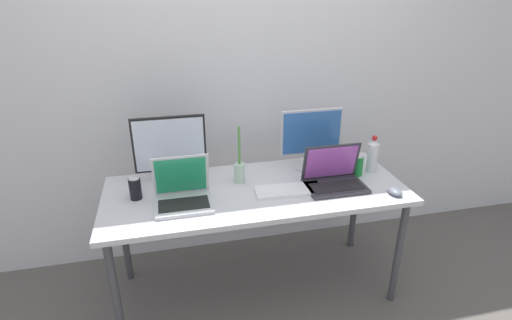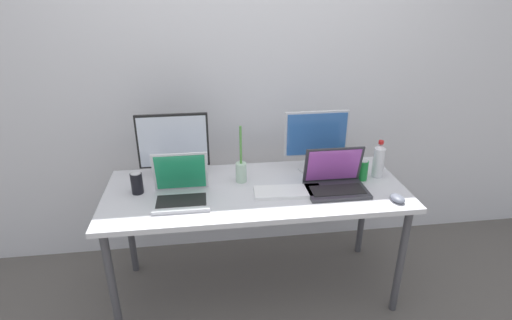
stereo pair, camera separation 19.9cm
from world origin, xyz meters
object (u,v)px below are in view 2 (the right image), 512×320
Objects in this scene: soda_can_near_keyboard at (137,183)px; bamboo_vase at (241,170)px; keyboard_main at (288,192)px; soda_can_by_laptop at (362,170)px; water_bottle at (379,160)px; monitor_left at (173,146)px; monitor_center at (316,140)px; work_desk at (256,198)px; laptop_silver at (181,189)px; laptop_secondary at (335,180)px; mouse_by_keyboard at (397,198)px.

bamboo_vase reaches higher than soda_can_near_keyboard.
soda_can_by_laptop reaches higher than keyboard_main.
bamboo_vase is at bearing 177.23° from water_bottle.
soda_can_near_keyboard is (-0.84, 0.12, 0.05)m from keyboard_main.
monitor_center is at bearing 0.27° from monitor_left.
laptop_silver reaches higher than work_desk.
water_bottle reaches higher than work_desk.
bamboo_vase is (-0.53, 0.17, 0.02)m from laptop_secondary.
laptop_silver is 0.79× the size of keyboard_main.
monitor_center is 3.14× the size of soda_can_near_keyboard.
laptop_secondary reaches higher than water_bottle.
laptop_secondary is at bearing -16.37° from monitor_left.
mouse_by_keyboard is 0.79× the size of soda_can_by_laptop.
soda_can_by_laptop is (0.48, 0.12, 0.05)m from keyboard_main.
laptop_secondary is at bearing -157.19° from water_bottle.
laptop_secondary reaches higher than soda_can_by_laptop.
monitor_left is at bearing 173.58° from water_bottle.
work_desk is 4.39× the size of monitor_center.
work_desk is 5.07× the size of laptop_secondary.
laptop_secondary is 0.55m from bamboo_vase.
bamboo_vase reaches higher than water_bottle.
soda_can_by_laptop reaches higher than mouse_by_keyboard.
laptop_silver is 1.19m from water_bottle.
keyboard_main is 1.09× the size of bamboo_vase.
work_desk is at bearing 171.07° from laptop_secondary.
bamboo_vase reaches higher than mouse_by_keyboard.
laptop_silver is 0.60m from keyboard_main.
work_desk is 13.78× the size of soda_can_near_keyboard.
monitor_center is 1.16× the size of laptop_secondary.
laptop_silver is (0.04, -0.27, -0.15)m from monitor_left.
work_desk is at bearing -53.04° from bamboo_vase.
keyboard_main is at bearing 153.60° from mouse_by_keyboard.
bamboo_vase is at bearing 174.53° from soda_can_by_laptop.
soda_can_near_keyboard is at bearing -173.58° from bamboo_vase.
bamboo_vase is at bearing 126.96° from work_desk.
bamboo_vase reaches higher than laptop_secondary.
water_bottle reaches higher than mouse_by_keyboard.
bamboo_vase is at bearing 161.92° from laptop_secondary.
laptop_secondary is at bearing 6.35° from keyboard_main.
monitor_left is 0.43m from bamboo_vase.
monitor_center reaches higher than soda_can_near_keyboard.
water_bottle is 0.67× the size of bamboo_vase.
monitor_left reaches higher than soda_can_near_keyboard.
soda_can_near_keyboard is 1.33m from soda_can_by_laptop.
monitor_center is at bearing 99.80° from laptop_secondary.
bamboo_vase is at bearing -168.00° from monitor_center.
laptop_silver is at bearing -174.51° from soda_can_by_laptop.
soda_can_by_laptop is (-0.11, -0.03, -0.04)m from water_bottle.
keyboard_main reaches higher than work_desk.
soda_can_by_laptop is (-0.10, 0.28, 0.05)m from mouse_by_keyboard.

